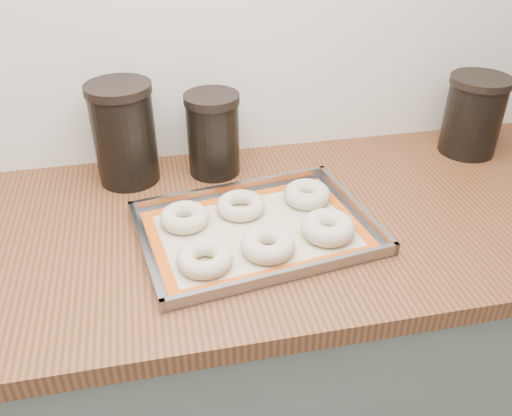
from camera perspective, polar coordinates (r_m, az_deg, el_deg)
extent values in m
cube|color=slate|center=(1.50, 7.60, -15.25)|extent=(3.00, 0.65, 0.86)
cube|color=brown|center=(1.20, 9.15, -0.82)|extent=(3.06, 0.68, 0.04)
cube|color=gray|center=(1.10, 0.00, -2.53)|extent=(0.50, 0.39, 0.00)
cube|color=gray|center=(1.22, -2.61, 2.07)|extent=(0.46, 0.08, 0.02)
cube|color=gray|center=(0.97, 3.29, -7.08)|extent=(0.46, 0.08, 0.02)
cube|color=gray|center=(1.05, -11.62, -4.41)|extent=(0.06, 0.33, 0.02)
cube|color=gray|center=(1.18, 10.34, 0.22)|extent=(0.06, 0.33, 0.02)
cube|color=#C6B793|center=(1.10, 0.00, -2.41)|extent=(0.46, 0.35, 0.00)
cube|color=#CC4B0D|center=(1.20, -2.21, 1.12)|extent=(0.42, 0.08, 0.00)
cube|color=#CC4B0D|center=(1.00, 2.68, -6.55)|extent=(0.42, 0.08, 0.00)
cube|color=#CC4B0D|center=(1.06, -10.19, -4.49)|extent=(0.06, 0.25, 0.00)
cube|color=#CC4B0D|center=(1.17, 9.19, -0.37)|extent=(0.06, 0.25, 0.00)
torus|color=beige|center=(1.00, -5.41, -5.33)|extent=(0.12, 0.12, 0.03)
torus|color=beige|center=(1.03, 1.27, -3.88)|extent=(0.13, 0.13, 0.04)
torus|color=beige|center=(1.08, 7.59, -2.05)|extent=(0.13, 0.13, 0.04)
torus|color=beige|center=(1.12, -7.53, -0.98)|extent=(0.13, 0.13, 0.03)
torus|color=beige|center=(1.15, -1.62, 0.26)|extent=(0.12, 0.12, 0.03)
torus|color=beige|center=(1.19, 5.40, 1.45)|extent=(0.12, 0.12, 0.04)
cylinder|color=black|center=(1.27, -13.64, 7.21)|extent=(0.14, 0.14, 0.21)
cylinder|color=black|center=(1.23, -14.36, 12.10)|extent=(0.15, 0.15, 0.02)
cylinder|color=black|center=(1.28, -4.51, 7.33)|extent=(0.12, 0.12, 0.18)
cylinder|color=black|center=(1.24, -4.71, 11.39)|extent=(0.13, 0.13, 0.02)
cylinder|color=black|center=(1.48, 21.83, 8.72)|extent=(0.14, 0.14, 0.18)
cylinder|color=black|center=(1.44, 22.65, 12.28)|extent=(0.15, 0.15, 0.02)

